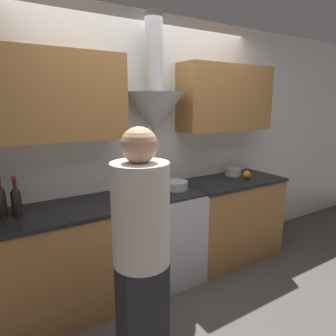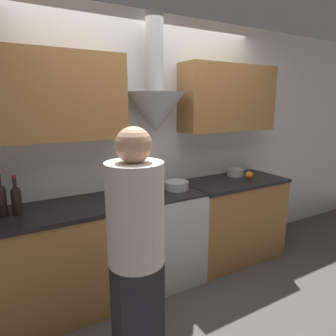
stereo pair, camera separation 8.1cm
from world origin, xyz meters
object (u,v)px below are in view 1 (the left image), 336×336
wine_bottle_4 (1,201)px  person_foreground_left (141,250)px  wine_bottle_5 (16,200)px  stock_pot (150,186)px  mixing_bowl (176,185)px  saucepan (233,172)px  orange_fruit (247,175)px  stove_range (163,235)px

wine_bottle_4 → person_foreground_left: bearing=-55.0°
wine_bottle_4 → wine_bottle_5: (0.10, -0.02, -0.01)m
stock_pot → mixing_bowl: (0.30, 0.02, -0.04)m
saucepan → orange_fruit: bearing=-81.4°
mixing_bowl → wine_bottle_4: bearing=178.2°
mixing_bowl → orange_fruit: bearing=-3.5°
stove_range → wine_bottle_4: size_ratio=2.86×
mixing_bowl → saucepan: size_ratio=1.22×
orange_fruit → person_foreground_left: (-1.76, -0.85, -0.06)m
wine_bottle_4 → mixing_bowl: bearing=-1.8°
stove_range → mixing_bowl: (0.15, -0.00, 0.50)m
stove_range → wine_bottle_4: wine_bottle_4 is taller
stove_range → mixing_bowl: 0.52m
stove_range → wine_bottle_4: 1.48m
wine_bottle_4 → person_foreground_left: (0.66, -0.95, -0.15)m
wine_bottle_5 → stock_pot: wine_bottle_5 is taller
stove_range → orange_fruit: bearing=-3.2°
stock_pot → saucepan: bearing=7.5°
stock_pot → person_foreground_left: person_foreground_left is taller
wine_bottle_5 → person_foreground_left: person_foreground_left is taller
wine_bottle_5 → person_foreground_left: (0.57, -0.93, -0.14)m
orange_fruit → person_foreground_left: size_ratio=0.05×
wine_bottle_5 → saucepan: (2.30, 0.11, -0.08)m
stove_range → orange_fruit: 1.19m
stove_range → wine_bottle_5: wine_bottle_5 is taller
wine_bottle_5 → stove_range: bearing=-1.0°
stock_pot → wine_bottle_5: bearing=177.4°
wine_bottle_4 → stock_pot: (1.20, -0.07, -0.05)m
wine_bottle_5 → person_foreground_left: 1.09m
wine_bottle_5 → stock_pot: 1.10m
stove_range → stock_pot: 0.56m
stock_pot → orange_fruit: 1.23m
mixing_bowl → saucepan: saucepan is taller
stove_range → orange_fruit: size_ratio=10.46×
stock_pot → saucepan: stock_pot is taller
orange_fruit → wine_bottle_5: bearing=178.0°
stock_pot → saucepan: 1.21m
wine_bottle_4 → mixing_bowl: wine_bottle_4 is taller
saucepan → person_foreground_left: bearing=-149.2°
wine_bottle_4 → person_foreground_left: size_ratio=0.20×
stock_pot → wine_bottle_4: bearing=176.5°
stove_range → saucepan: bearing=7.1°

